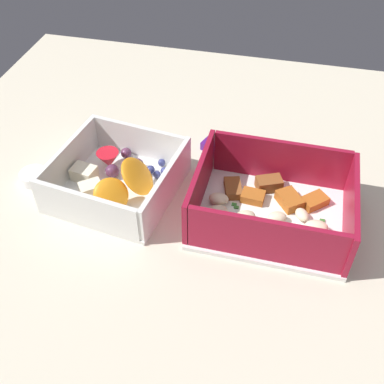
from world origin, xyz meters
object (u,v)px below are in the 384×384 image
(pasta_container, at_px, (272,206))
(paper_cup_liner, at_px, (35,175))
(fruit_bowl, at_px, (117,179))
(candy_bar, at_px, (226,151))

(pasta_container, bearing_deg, paper_cup_liner, -179.01)
(fruit_bowl, distance_m, candy_bar, 0.16)
(paper_cup_liner, bearing_deg, candy_bar, 24.75)
(fruit_bowl, xyz_separation_m, paper_cup_liner, (-0.11, -0.01, -0.01))
(fruit_bowl, xyz_separation_m, candy_bar, (0.12, 0.10, -0.01))
(candy_bar, bearing_deg, paper_cup_liner, -155.25)
(fruit_bowl, bearing_deg, candy_bar, 40.35)
(pasta_container, xyz_separation_m, fruit_bowl, (-0.20, 0.01, -0.00))
(candy_bar, bearing_deg, pasta_container, -55.55)
(candy_bar, xyz_separation_m, paper_cup_liner, (-0.23, -0.11, 0.00))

